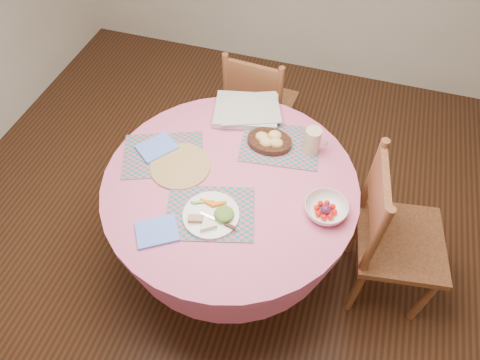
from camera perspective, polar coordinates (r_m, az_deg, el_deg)
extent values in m
plane|color=#331C0F|center=(2.69, -1.03, -10.12)|extent=(4.00, 4.00, 0.00)
cylinder|color=#CE6089|center=(2.07, -1.32, -0.54)|extent=(1.24, 1.24, 0.04)
cone|color=#CE6089|center=(2.21, -1.24, -3.24)|extent=(1.24, 1.24, 0.30)
cylinder|color=black|center=(2.49, -1.11, -7.73)|extent=(0.14, 0.14, 0.44)
cylinder|color=black|center=(2.66, -1.04, -9.81)|extent=(0.56, 0.56, 0.06)
cube|color=brown|center=(2.34, 20.58, -7.68)|extent=(0.50, 0.52, 0.04)
cylinder|color=brown|center=(2.50, 23.37, -14.42)|extent=(0.05, 0.05, 0.47)
cylinder|color=brown|center=(2.68, 22.54, -7.17)|extent=(0.05, 0.05, 0.47)
cylinder|color=brown|center=(2.41, 15.19, -13.95)|extent=(0.05, 0.05, 0.47)
cylinder|color=brown|center=(2.59, 15.08, -6.47)|extent=(0.05, 0.05, 0.47)
cylinder|color=brown|center=(1.99, 17.55, -7.92)|extent=(0.05, 0.05, 0.52)
cylinder|color=brown|center=(2.20, 17.17, 0.41)|extent=(0.05, 0.05, 0.52)
cube|color=brown|center=(2.01, 18.04, -1.85)|extent=(0.09, 0.37, 0.25)
cube|color=brown|center=(2.92, 2.77, 10.01)|extent=(0.45, 0.43, 0.04)
cylinder|color=brown|center=(3.15, 6.58, 8.11)|extent=(0.04, 0.04, 0.43)
cylinder|color=brown|center=(3.22, 0.71, 9.70)|extent=(0.04, 0.04, 0.43)
cylinder|color=brown|center=(2.93, 4.70, 4.09)|extent=(0.04, 0.04, 0.43)
cylinder|color=brown|center=(3.00, -1.51, 5.87)|extent=(0.04, 0.04, 0.43)
cylinder|color=brown|center=(2.60, 5.21, 10.51)|extent=(0.04, 0.04, 0.47)
cylinder|color=brown|center=(2.69, -1.87, 12.30)|extent=(0.04, 0.04, 0.47)
cube|color=brown|center=(2.58, 1.67, 13.05)|extent=(0.34, 0.05, 0.23)
cube|color=#156E76|center=(1.95, -3.99, -4.39)|extent=(0.46, 0.39, 0.01)
cube|color=#156E76|center=(2.20, -10.18, 3.35)|extent=(0.48, 0.43, 0.01)
cube|color=#156E76|center=(2.22, 5.38, 4.73)|extent=(0.43, 0.35, 0.01)
cylinder|color=#A77E48|center=(2.13, -7.94, 1.87)|extent=(0.30, 0.30, 0.01)
cube|color=#5C85EF|center=(1.92, -11.00, -6.77)|extent=(0.23, 0.21, 0.01)
cube|color=#5C85EF|center=(2.22, -11.05, 4.28)|extent=(0.22, 0.23, 0.01)
cylinder|color=white|center=(1.93, -3.88, -4.65)|extent=(0.26, 0.26, 0.01)
ellipsoid|color=#365C1F|center=(1.89, -2.31, -4.93)|extent=(0.11, 0.11, 0.04)
cylinder|color=beige|center=(1.89, -4.87, -5.82)|extent=(0.13, 0.13, 0.02)
cube|color=#976B57|center=(1.92, -6.10, -4.69)|extent=(0.07, 0.05, 0.02)
cube|color=silver|center=(1.90, -3.64, -5.34)|extent=(0.15, 0.04, 0.00)
cylinder|color=black|center=(2.20, 3.94, 5.12)|extent=(0.23, 0.23, 0.03)
ellipsoid|color=tan|center=(2.18, 2.97, 5.99)|extent=(0.07, 0.06, 0.05)
ellipsoid|color=tan|center=(2.19, 4.70, 6.18)|extent=(0.07, 0.06, 0.05)
ellipsoid|color=tan|center=(2.16, 4.89, 5.16)|extent=(0.07, 0.06, 0.05)
ellipsoid|color=tan|center=(2.16, 3.53, 5.27)|extent=(0.07, 0.06, 0.05)
cylinder|color=#CBB98B|center=(2.15, 9.61, 5.16)|extent=(0.08, 0.08, 0.14)
torus|color=#CBB98B|center=(2.15, 10.73, 4.90)|extent=(0.07, 0.01, 0.07)
imported|color=white|center=(1.96, 11.36, -3.83)|extent=(0.24, 0.24, 0.06)
sphere|color=red|center=(1.97, 12.46, -4.22)|extent=(0.03, 0.03, 0.03)
sphere|color=red|center=(1.99, 12.27, -3.50)|extent=(0.03, 0.03, 0.03)
sphere|color=red|center=(1.99, 11.53, -3.04)|extent=(0.03, 0.03, 0.03)
sphere|color=red|center=(1.98, 10.68, -3.12)|extent=(0.03, 0.03, 0.03)
sphere|color=red|center=(1.97, 10.19, -3.68)|extent=(0.03, 0.03, 0.03)
sphere|color=red|center=(1.95, 10.37, -4.42)|extent=(0.03, 0.03, 0.03)
sphere|color=red|center=(1.94, 11.12, -4.89)|extent=(0.03, 0.03, 0.03)
sphere|color=red|center=(1.95, 11.99, -4.80)|extent=(0.03, 0.03, 0.03)
sphere|color=#4F163B|center=(1.97, 11.34, -3.91)|extent=(0.05, 0.05, 0.05)
cube|color=silver|center=(2.36, 0.84, 9.26)|extent=(0.39, 0.34, 0.03)
cube|color=silver|center=(2.34, 1.32, 9.54)|extent=(0.39, 0.35, 0.01)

